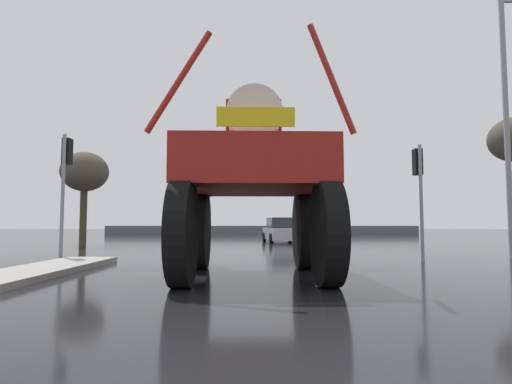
{
  "coord_description": "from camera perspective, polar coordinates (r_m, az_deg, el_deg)",
  "views": [
    {
      "loc": [
        -0.15,
        -3.32,
        1.19
      ],
      "look_at": [
        -0.25,
        7.79,
        2.02
      ],
      "focal_mm": 29.39,
      "sensor_mm": 36.0,
      "label": 1
    }
  ],
  "objects": [
    {
      "name": "traffic_signal_far_left",
      "position": [
        28.17,
        -6.46,
        -0.89
      ],
      "size": [
        0.24,
        0.55,
        3.87
      ],
      "color": "gray",
      "rests_on": "ground"
    },
    {
      "name": "oversize_sprayer",
      "position": [
        9.5,
        -0.34,
        1.58
      ],
      "size": [
        3.99,
        5.32,
        4.99
      ],
      "rotation": [
        0.0,
        0.0,
        1.61
      ],
      "color": "black",
      "rests_on": "ground"
    },
    {
      "name": "sedan_ahead",
      "position": [
        25.98,
        3.45,
        -5.28
      ],
      "size": [
        2.33,
        4.3,
        1.52
      ],
      "rotation": [
        0.0,
        0.0,
        1.71
      ],
      "color": "#B7B7BF",
      "rests_on": "ground"
    },
    {
      "name": "ground_plane",
      "position": [
        21.35,
        0.91,
        -7.44
      ],
      "size": [
        120.0,
        120.0,
        0.0
      ],
      "primitive_type": "plane",
      "color": "black"
    },
    {
      "name": "traffic_signal_far_right",
      "position": [
        28.42,
        10.89,
        -1.61
      ],
      "size": [
        0.24,
        0.55,
        3.37
      ],
      "color": "gray",
      "rests_on": "ground"
    },
    {
      "name": "roadside_barrier",
      "position": [
        42.7,
        0.72,
        -5.23
      ],
      "size": [
        31.87,
        0.24,
        0.9
      ],
      "primitive_type": "cube",
      "color": "#59595B",
      "rests_on": "ground"
    },
    {
      "name": "traffic_signal_near_left",
      "position": [
        14.79,
        -24.46,
        2.92
      ],
      "size": [
        0.24,
        0.54,
        4.03
      ],
      "color": "gray",
      "rests_on": "ground"
    },
    {
      "name": "streetlight_near_right",
      "position": [
        16.84,
        31.28,
        9.35
      ],
      "size": [
        2.01,
        0.24,
        9.0
      ],
      "color": "gray",
      "rests_on": "ground"
    },
    {
      "name": "bare_tree_left",
      "position": [
        23.81,
        -22.3,
        2.42
      ],
      "size": [
        2.44,
        2.44,
        4.93
      ],
      "color": "#473828",
      "rests_on": "ground"
    },
    {
      "name": "traffic_signal_near_right",
      "position": [
        14.31,
        21.25,
        1.99
      ],
      "size": [
        0.24,
        0.54,
        3.66
      ],
      "color": "gray",
      "rests_on": "ground"
    }
  ]
}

